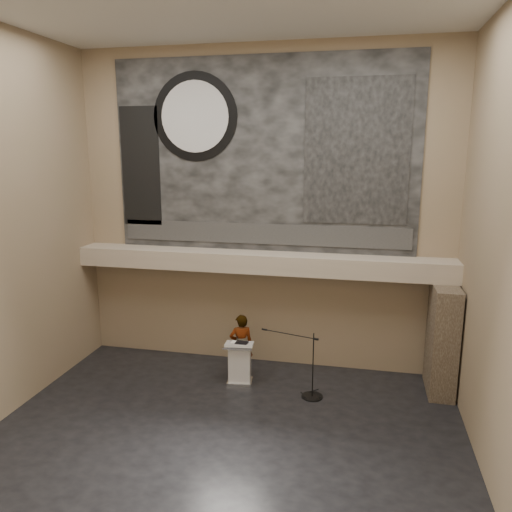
# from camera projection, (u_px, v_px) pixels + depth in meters

# --- Properties ---
(floor) EXTENTS (10.00, 10.00, 0.00)m
(floor) POSITION_uv_depth(u_px,v_px,m) (223.00, 438.00, 10.36)
(floor) COLOR black
(floor) RESTS_ON ground
(wall_back) EXTENTS (10.00, 0.02, 8.50)m
(wall_back) POSITION_uv_depth(u_px,v_px,m) (262.00, 211.00, 13.28)
(wall_back) COLOR #887556
(wall_back) RESTS_ON floor
(wall_front) EXTENTS (10.00, 0.02, 8.50)m
(wall_front) POSITION_uv_depth(u_px,v_px,m) (121.00, 298.00, 5.64)
(wall_front) COLOR #887556
(wall_front) RESTS_ON floor
(wall_right) EXTENTS (0.02, 8.00, 8.50)m
(wall_right) POSITION_uv_depth(u_px,v_px,m) (505.00, 248.00, 8.42)
(wall_right) COLOR #887556
(wall_right) RESTS_ON floor
(soffit) EXTENTS (10.00, 0.80, 0.50)m
(soffit) POSITION_uv_depth(u_px,v_px,m) (259.00, 262.00, 13.17)
(soffit) COLOR tan
(soffit) RESTS_ON wall_back
(sprinkler_left) EXTENTS (0.04, 0.04, 0.06)m
(sprinkler_left) POSITION_uv_depth(u_px,v_px,m) (201.00, 270.00, 13.52)
(sprinkler_left) COLOR #B2893D
(sprinkler_left) RESTS_ON soffit
(sprinkler_right) EXTENTS (0.04, 0.04, 0.06)m
(sprinkler_right) POSITION_uv_depth(u_px,v_px,m) (331.00, 277.00, 12.79)
(sprinkler_right) COLOR #B2893D
(sprinkler_right) RESTS_ON soffit
(banner) EXTENTS (8.00, 0.05, 5.00)m
(banner) POSITION_uv_depth(u_px,v_px,m) (262.00, 156.00, 12.94)
(banner) COLOR black
(banner) RESTS_ON wall_back
(banner_text_strip) EXTENTS (7.76, 0.02, 0.55)m
(banner_text_strip) POSITION_uv_depth(u_px,v_px,m) (262.00, 234.00, 13.34)
(banner_text_strip) COLOR #2E2E2E
(banner_text_strip) RESTS_ON banner
(banner_clock_rim) EXTENTS (2.30, 0.02, 2.30)m
(banner_clock_rim) POSITION_uv_depth(u_px,v_px,m) (195.00, 117.00, 13.06)
(banner_clock_rim) COLOR black
(banner_clock_rim) RESTS_ON banner
(banner_clock_face) EXTENTS (1.84, 0.02, 1.84)m
(banner_clock_face) POSITION_uv_depth(u_px,v_px,m) (195.00, 117.00, 13.04)
(banner_clock_face) COLOR silver
(banner_clock_face) RESTS_ON banner
(banner_building_print) EXTENTS (2.60, 0.02, 3.60)m
(banner_building_print) POSITION_uv_depth(u_px,v_px,m) (357.00, 152.00, 12.38)
(banner_building_print) COLOR black
(banner_building_print) RESTS_ON banner
(banner_brick_print) EXTENTS (1.10, 0.02, 3.20)m
(banner_brick_print) POSITION_uv_depth(u_px,v_px,m) (141.00, 167.00, 13.67)
(banner_brick_print) COLOR black
(banner_brick_print) RESTS_ON banner
(stone_pier) EXTENTS (0.60, 1.40, 2.70)m
(stone_pier) POSITION_uv_depth(u_px,v_px,m) (442.00, 339.00, 12.12)
(stone_pier) COLOR #413428
(stone_pier) RESTS_ON floor
(lectern) EXTENTS (0.75, 0.58, 1.13)m
(lectern) POSITION_uv_depth(u_px,v_px,m) (240.00, 363.00, 12.68)
(lectern) COLOR silver
(lectern) RESTS_ON floor
(binder) EXTENTS (0.32, 0.26, 0.04)m
(binder) POSITION_uv_depth(u_px,v_px,m) (242.00, 343.00, 12.50)
(binder) COLOR black
(binder) RESTS_ON lectern
(papers) EXTENTS (0.23, 0.30, 0.00)m
(papers) POSITION_uv_depth(u_px,v_px,m) (235.00, 343.00, 12.55)
(papers) COLOR white
(papers) RESTS_ON lectern
(speaker_person) EXTENTS (0.72, 0.61, 1.69)m
(speaker_person) POSITION_uv_depth(u_px,v_px,m) (241.00, 345.00, 13.05)
(speaker_person) COLOR silver
(speaker_person) RESTS_ON floor
(mic_stand) EXTENTS (1.59, 0.63, 1.63)m
(mic_stand) POSITION_uv_depth(u_px,v_px,m) (310.00, 387.00, 12.05)
(mic_stand) COLOR black
(mic_stand) RESTS_ON floor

